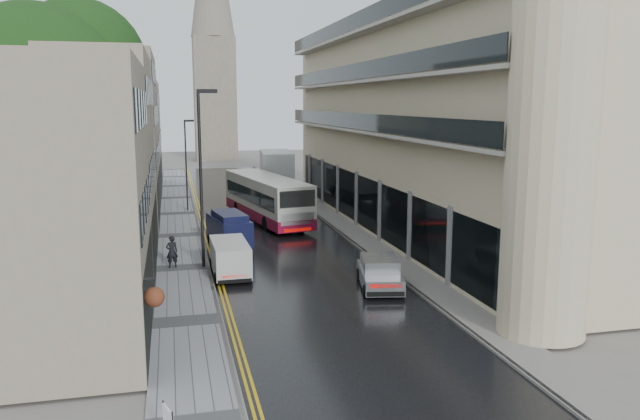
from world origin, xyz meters
name	(u,v)px	position (x,y,z in m)	size (l,w,h in m)	color
road	(269,232)	(0.00, 27.50, 0.01)	(9.00, 85.00, 0.02)	black
left_sidewalk	(180,236)	(-5.85, 27.50, 0.06)	(2.70, 85.00, 0.12)	gray
right_sidewalk	(346,228)	(5.40, 27.50, 0.06)	(1.80, 85.00, 0.12)	slate
old_shop_row	(120,143)	(-9.45, 30.00, 6.00)	(4.50, 56.00, 12.00)	gray
modern_block	(423,127)	(10.30, 26.00, 7.00)	(8.00, 40.00, 14.00)	beige
church_spire	(213,23)	(0.50, 82.00, 20.00)	(6.40, 6.40, 40.00)	gray
tree_near	(39,137)	(-12.50, 20.00, 6.95)	(10.56, 10.56, 13.89)	black
tree_far	(82,137)	(-12.20, 33.00, 6.23)	(9.24, 9.24, 12.46)	black
cream_bus	(266,207)	(-0.14, 27.92, 1.66)	(2.73, 12.03, 3.28)	beige
white_lorry	(264,179)	(1.35, 38.79, 2.25)	(2.55, 8.49, 4.46)	silver
silver_hatchback	(366,281)	(2.02, 12.39, 0.77)	(1.76, 4.02, 1.51)	#9B9C9F
white_van	(217,266)	(-4.30, 16.00, 0.92)	(1.71, 3.98, 1.80)	beige
navy_van	(222,235)	(-3.55, 21.98, 1.15)	(1.77, 4.42, 2.25)	black
pedestrian	(172,252)	(-6.37, 19.28, 0.97)	(0.62, 0.41, 1.70)	black
lamp_post_near	(201,180)	(-4.77, 19.17, 4.69)	(1.03, 0.23, 9.13)	black
lamp_post_far	(186,166)	(-5.07, 36.95, 3.69)	(0.80, 0.18, 7.14)	black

